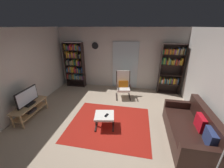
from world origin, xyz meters
TOP-DOWN VIEW (x-y plane):
  - ground_plane at (0.00, 0.00)m, footprint 7.02×7.02m
  - wall_back at (0.00, 2.90)m, footprint 5.60×0.06m
  - wall_left at (-2.70, 0.00)m, footprint 0.06×6.00m
  - glass_door_panel at (0.29, 2.83)m, footprint 1.10×0.01m
  - area_rug at (0.14, 0.20)m, footprint 2.28×1.96m
  - tv_stand at (-2.31, 0.06)m, footprint 0.41×1.16m
  - television at (-2.31, 0.07)m, footprint 0.20×0.80m
  - bookshelf_near_tv at (-1.98, 2.65)m, footprint 0.85×0.30m
  - bookshelf_near_sofa at (2.14, 2.69)m, footprint 0.86×0.30m
  - leather_sofa at (2.21, -0.04)m, footprint 0.87×1.84m
  - lounge_armchair at (0.32, 2.00)m, footprint 0.67×0.74m
  - ottoman at (0.02, 0.06)m, footprint 0.60×0.56m
  - tv_remote at (0.09, 0.03)m, footprint 0.08×0.15m
  - cell_phone at (0.09, 0.05)m, footprint 0.11×0.15m
  - wall_clock at (-1.02, 2.82)m, footprint 0.29×0.03m

SIDE VIEW (x-z plane):
  - ground_plane at x=0.00m, z-range 0.00..0.00m
  - area_rug at x=0.14m, z-range 0.00..0.01m
  - tv_stand at x=-2.31m, z-range 0.07..0.51m
  - leather_sofa at x=2.21m, z-range -0.12..0.72m
  - ottoman at x=0.02m, z-range 0.13..0.51m
  - cell_phone at x=0.09m, z-range 0.39..0.40m
  - tv_remote at x=0.09m, z-range 0.39..0.41m
  - lounge_armchair at x=0.32m, z-range 0.02..1.05m
  - television at x=-2.31m, z-range 0.42..0.93m
  - glass_door_panel at x=0.29m, z-range 0.05..2.05m
  - bookshelf_near_tv at x=-1.98m, z-range 0.08..2.07m
  - bookshelf_near_sofa at x=2.14m, z-range 0.10..2.13m
  - wall_back at x=0.00m, z-range 0.00..2.60m
  - wall_left at x=-2.70m, z-range 0.00..2.60m
  - wall_clock at x=-1.02m, z-range 1.71..2.00m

